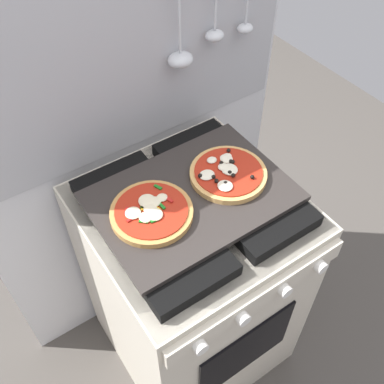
{
  "coord_description": "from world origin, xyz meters",
  "views": [
    {
      "loc": [
        -0.46,
        -0.68,
        1.84
      ],
      "look_at": [
        0.0,
        0.0,
        0.93
      ],
      "focal_mm": 41.81,
      "sensor_mm": 36.0,
      "label": 1
    }
  ],
  "objects_px": {
    "stove": "(192,282)",
    "baking_tray": "(192,196)",
    "pizza_right": "(227,173)",
    "pizza_left": "(152,212)"
  },
  "relations": [
    {
      "from": "stove",
      "to": "baking_tray",
      "type": "height_order",
      "value": "baking_tray"
    },
    {
      "from": "pizza_right",
      "to": "baking_tray",
      "type": "bearing_deg",
      "value": -179.03
    },
    {
      "from": "baking_tray",
      "to": "stove",
      "type": "bearing_deg",
      "value": -90.0
    },
    {
      "from": "baking_tray",
      "to": "pizza_left",
      "type": "height_order",
      "value": "pizza_left"
    },
    {
      "from": "pizza_left",
      "to": "pizza_right",
      "type": "distance_m",
      "value": 0.25
    },
    {
      "from": "stove",
      "to": "pizza_right",
      "type": "distance_m",
      "value": 0.49
    },
    {
      "from": "stove",
      "to": "pizza_right",
      "type": "relative_size",
      "value": 4.06
    },
    {
      "from": "baking_tray",
      "to": "pizza_left",
      "type": "relative_size",
      "value": 2.44
    },
    {
      "from": "stove",
      "to": "pizza_right",
      "type": "xyz_separation_m",
      "value": [
        0.12,
        0.0,
        0.48
      ]
    },
    {
      "from": "pizza_right",
      "to": "stove",
      "type": "bearing_deg",
      "value": -178.27
    }
  ]
}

